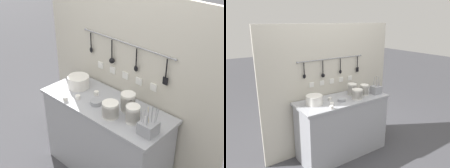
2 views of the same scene
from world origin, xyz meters
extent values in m
plane|color=#424247|center=(0.00, 0.00, 0.00)|extent=(20.00, 20.00, 0.00)
cube|color=#9EA0A8|center=(0.00, 0.00, 0.85)|extent=(1.36, 0.53, 0.03)
cube|color=#9EA0A8|center=(0.00, 0.00, 0.42)|extent=(1.30, 0.51, 0.84)
cube|color=beige|center=(0.00, 0.30, 0.95)|extent=(2.16, 0.04, 1.90)
cylinder|color=#93969E|center=(0.00, 0.27, 1.40)|extent=(1.08, 0.01, 0.01)
sphere|color=#93969E|center=(-0.54, 0.27, 1.40)|extent=(0.02, 0.02, 0.02)
sphere|color=#93969E|center=(0.54, 0.27, 1.40)|extent=(0.02, 0.02, 0.02)
cylinder|color=black|center=(-0.45, 0.26, 1.31)|extent=(0.01, 0.01, 0.16)
ellipsoid|color=black|center=(-0.45, 0.26, 1.20)|extent=(0.04, 0.02, 0.06)
cylinder|color=#93969E|center=(-0.45, 0.27, 1.40)|extent=(0.01, 0.01, 0.02)
cylinder|color=black|center=(-0.16, 0.26, 1.29)|extent=(0.01, 0.01, 0.20)
sphere|color=black|center=(-0.16, 0.26, 1.18)|extent=(0.06, 0.06, 0.06)
cylinder|color=#93969E|center=(-0.16, 0.27, 1.40)|extent=(0.01, 0.01, 0.02)
cylinder|color=black|center=(0.14, 0.26, 1.30)|extent=(0.01, 0.01, 0.18)
ellipsoid|color=black|center=(0.14, 0.26, 1.19)|extent=(0.04, 0.02, 0.06)
cylinder|color=#93969E|center=(0.14, 0.27, 1.40)|extent=(0.01, 0.01, 0.02)
cylinder|color=black|center=(0.47, 0.26, 1.30)|extent=(0.01, 0.01, 0.18)
cube|color=black|center=(0.47, 0.26, 1.18)|extent=(0.05, 0.01, 0.07)
cylinder|color=#93969E|center=(0.47, 0.27, 1.40)|extent=(0.01, 0.01, 0.02)
cube|color=white|center=(-0.34, 0.28, 1.06)|extent=(0.07, 0.01, 0.07)
cube|color=white|center=(-0.17, 0.28, 1.06)|extent=(0.07, 0.01, 0.07)
cube|color=white|center=(0.00, 0.28, 1.06)|extent=(0.07, 0.01, 0.07)
cube|color=white|center=(0.17, 0.28, 1.06)|extent=(0.07, 0.01, 0.07)
cube|color=white|center=(0.34, 0.28, 1.06)|extent=(0.07, 0.01, 0.07)
cylinder|color=silver|center=(0.22, 0.06, 0.89)|extent=(0.14, 0.14, 0.05)
cylinder|color=silver|center=(0.22, 0.06, 0.91)|extent=(0.14, 0.14, 0.05)
cylinder|color=silver|center=(0.22, 0.06, 0.94)|extent=(0.14, 0.14, 0.05)
cylinder|color=silver|center=(0.22, 0.06, 0.96)|extent=(0.14, 0.14, 0.05)
cylinder|color=silver|center=(0.22, 0.06, 0.99)|extent=(0.14, 0.14, 0.05)
cylinder|color=silver|center=(0.22, 0.06, 1.02)|extent=(0.14, 0.14, 0.05)
cylinder|color=silver|center=(0.37, -0.05, 0.89)|extent=(0.13, 0.13, 0.05)
cylinder|color=silver|center=(0.37, -0.05, 0.92)|extent=(0.13, 0.13, 0.05)
cylinder|color=silver|center=(0.37, -0.05, 0.94)|extent=(0.13, 0.13, 0.05)
cylinder|color=silver|center=(0.37, -0.05, 0.97)|extent=(0.13, 0.13, 0.05)
cylinder|color=silver|center=(0.37, -0.05, 1.00)|extent=(0.13, 0.13, 0.05)
cylinder|color=silver|center=(0.17, -0.12, 0.89)|extent=(0.15, 0.15, 0.05)
cylinder|color=silver|center=(0.17, -0.12, 0.91)|extent=(0.15, 0.15, 0.05)
cylinder|color=silver|center=(0.17, -0.12, 0.94)|extent=(0.15, 0.15, 0.05)
cylinder|color=silver|center=(0.17, -0.12, 0.96)|extent=(0.15, 0.15, 0.05)
cylinder|color=silver|center=(0.17, -0.12, 0.99)|extent=(0.15, 0.15, 0.05)
cylinder|color=silver|center=(-0.43, 0.04, 0.87)|extent=(0.22, 0.22, 0.01)
cylinder|color=silver|center=(-0.43, 0.04, 0.88)|extent=(0.22, 0.22, 0.01)
cylinder|color=silver|center=(-0.43, 0.04, 0.89)|extent=(0.22, 0.22, 0.01)
cylinder|color=silver|center=(-0.43, 0.04, 0.90)|extent=(0.22, 0.22, 0.01)
cylinder|color=silver|center=(-0.43, 0.04, 0.92)|extent=(0.22, 0.22, 0.01)
cylinder|color=silver|center=(-0.43, 0.04, 0.93)|extent=(0.22, 0.22, 0.01)
cylinder|color=silver|center=(-0.43, 0.04, 0.94)|extent=(0.22, 0.22, 0.01)
cylinder|color=silver|center=(-0.43, 0.04, 0.95)|extent=(0.22, 0.22, 0.01)
cylinder|color=silver|center=(-0.43, 0.04, 0.96)|extent=(0.22, 0.22, 0.01)
cylinder|color=silver|center=(-0.43, 0.04, 0.97)|extent=(0.22, 0.22, 0.01)
cylinder|color=silver|center=(-0.43, 0.04, 0.98)|extent=(0.22, 0.22, 0.01)
cylinder|color=#93969E|center=(-0.06, -0.07, 0.89)|extent=(0.11, 0.11, 0.04)
cube|color=#93969E|center=(0.57, -0.08, 0.92)|extent=(0.14, 0.14, 0.11)
cylinder|color=#93969E|center=(0.52, -0.12, 1.01)|extent=(0.01, 0.02, 0.17)
cylinder|color=#93969E|center=(0.58, -0.12, 1.03)|extent=(0.02, 0.01, 0.21)
cylinder|color=#93969E|center=(0.56, -0.04, 1.02)|extent=(0.03, 0.02, 0.19)
cylinder|color=#93969E|center=(0.61, -0.04, 1.02)|extent=(0.03, 0.01, 0.19)
cylinder|color=#93969E|center=(0.58, -0.13, 1.00)|extent=(0.03, 0.03, 0.17)
cylinder|color=#93969E|center=(0.54, -0.13, 1.02)|extent=(0.02, 0.03, 0.19)
cylinder|color=#93969E|center=(0.60, -0.06, 1.02)|extent=(0.01, 0.03, 0.20)
cylinder|color=#93969E|center=(0.58, -0.07, 1.03)|extent=(0.01, 0.02, 0.21)
cylinder|color=#C6B793|center=(0.56, -0.09, 1.02)|extent=(0.02, 0.01, 0.21)
cylinder|color=silver|center=(-0.32, -0.22, 0.89)|extent=(0.05, 0.05, 0.04)
cylinder|color=silver|center=(-0.26, -0.13, 0.89)|extent=(0.05, 0.05, 0.04)
cylinder|color=silver|center=(0.46, 0.04, 0.89)|extent=(0.05, 0.05, 0.04)
cylinder|color=silver|center=(-0.18, 0.05, 0.89)|extent=(0.05, 0.05, 0.04)
camera|label=1|loc=(1.74, -1.77, 2.48)|focal=50.00mm
camera|label=2|loc=(-1.68, -2.38, 1.94)|focal=35.00mm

